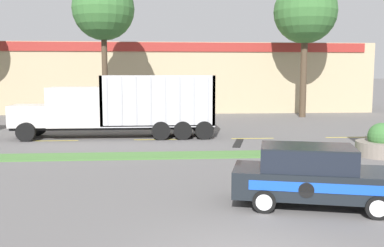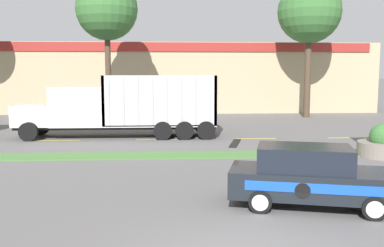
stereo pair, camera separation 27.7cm
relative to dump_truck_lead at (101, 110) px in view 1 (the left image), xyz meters
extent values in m
cube|color=#477538|center=(5.04, -5.79, -1.52)|extent=(120.00, 1.57, 0.06)
cube|color=yellow|center=(-2.30, -1.00, -1.54)|extent=(2.40, 0.14, 0.01)
cube|color=yellow|center=(3.10, -1.00, -1.54)|extent=(2.40, 0.14, 0.01)
cube|color=yellow|center=(8.50, -1.00, -1.54)|extent=(2.40, 0.14, 0.01)
cube|color=yellow|center=(13.90, -1.00, -1.54)|extent=(2.40, 0.14, 0.01)
cube|color=black|center=(0.75, 0.00, -0.95)|extent=(11.23, 1.29, 0.18)
cube|color=silver|center=(-3.82, 0.00, -0.27)|extent=(2.10, 1.92, 1.20)
cube|color=#B7B7BC|center=(-4.90, 0.00, -0.27)|extent=(0.06, 1.64, 1.02)
cube|color=silver|center=(-1.33, 0.00, 0.22)|extent=(2.87, 2.34, 2.17)
cube|color=black|center=(-2.79, 0.00, 0.60)|extent=(0.04, 1.99, 0.98)
cylinder|color=silver|center=(0.21, -0.76, 0.88)|extent=(0.14, 0.14, 1.31)
cube|color=#B7B7BC|center=(3.23, 0.00, -0.80)|extent=(6.25, 2.34, 0.12)
cube|color=#B7B7BC|center=(0.19, 0.00, 0.58)|extent=(0.16, 2.34, 2.76)
cube|color=#B7B7BC|center=(6.28, 0.00, 0.58)|extent=(0.16, 2.34, 2.76)
cube|color=#B7B7BC|center=(3.23, -1.09, 0.58)|extent=(6.25, 0.16, 2.76)
cube|color=#B7B7BC|center=(3.23, 1.09, 0.58)|extent=(6.25, 0.16, 2.76)
cube|color=#A3A3A8|center=(0.50, -1.19, 0.58)|extent=(0.10, 0.04, 2.62)
cube|color=#A3A3A8|center=(1.28, -1.19, 0.58)|extent=(0.10, 0.04, 2.62)
cube|color=#A3A3A8|center=(2.06, -1.19, 0.58)|extent=(0.10, 0.04, 2.62)
cube|color=#A3A3A8|center=(2.84, -1.19, 0.58)|extent=(0.10, 0.04, 2.62)
cube|color=#A3A3A8|center=(3.62, -1.19, 0.58)|extent=(0.10, 0.04, 2.62)
cube|color=#A3A3A8|center=(4.41, -1.19, 0.58)|extent=(0.10, 0.04, 2.62)
cube|color=#A3A3A8|center=(5.19, -1.19, 0.58)|extent=(0.10, 0.04, 2.62)
cube|color=#A3A3A8|center=(5.97, -1.19, 0.58)|extent=(0.10, 0.04, 2.62)
cylinder|color=black|center=(-3.82, -1.15, -1.04)|extent=(1.01, 0.30, 1.01)
cylinder|color=black|center=(-3.82, 1.15, -1.04)|extent=(1.01, 0.30, 1.01)
cylinder|color=black|center=(5.76, -1.15, -1.04)|extent=(1.01, 0.30, 1.01)
cylinder|color=black|center=(5.76, 1.15, -1.04)|extent=(1.01, 0.30, 1.01)
cylinder|color=black|center=(4.57, -1.15, -1.04)|extent=(1.01, 0.30, 1.01)
cylinder|color=black|center=(4.57, 1.15, -1.04)|extent=(1.01, 0.30, 1.01)
cylinder|color=black|center=(3.38, -1.15, -1.04)|extent=(1.01, 0.30, 1.01)
cylinder|color=black|center=(3.38, 1.15, -1.04)|extent=(1.01, 0.30, 1.01)
cube|color=black|center=(7.55, -13.26, -0.88)|extent=(4.77, 2.83, 0.72)
cube|color=black|center=(7.29, -13.19, -0.22)|extent=(2.77, 2.11, 0.60)
cube|color=black|center=(7.29, -13.19, 0.09)|extent=(2.77, 2.11, 0.04)
cube|color=black|center=(5.49, -12.71, 0.13)|extent=(0.55, 1.39, 0.03)
cube|color=blue|center=(7.33, -14.10, -0.81)|extent=(3.46, 0.94, 0.25)
cylinder|color=black|center=(7.00, -14.02, -0.88)|extent=(0.39, 0.11, 0.40)
cylinder|color=black|center=(8.68, -14.41, -1.25)|extent=(0.64, 0.35, 0.60)
cylinder|color=silver|center=(8.65, -14.52, -1.25)|extent=(0.41, 0.12, 0.42)
cylinder|color=black|center=(9.11, -12.82, -1.25)|extent=(0.64, 0.35, 0.60)
cylinder|color=silver|center=(9.14, -12.71, -1.25)|extent=(0.41, 0.12, 0.42)
cylinder|color=black|center=(6.00, -13.70, -1.25)|extent=(0.64, 0.35, 0.60)
cylinder|color=silver|center=(5.97, -13.80, -1.25)|extent=(0.41, 0.12, 0.42)
cylinder|color=black|center=(6.43, -12.10, -1.25)|extent=(0.64, 0.35, 0.60)
cylinder|color=silver|center=(6.45, -12.00, -1.25)|extent=(0.41, 0.12, 0.42)
cylinder|color=slate|center=(13.03, -6.46, -1.23)|extent=(2.17, 2.17, 0.63)
sphere|color=#386B33|center=(13.03, -6.46, -0.68)|extent=(1.19, 1.19, 1.19)
cube|color=tan|center=(2.38, 19.99, 1.65)|extent=(41.43, 12.00, 6.40)
cube|color=maroon|center=(2.38, 13.94, 4.40)|extent=(39.36, 0.10, 0.80)
cylinder|color=#473828|center=(-0.63, 7.31, 1.94)|extent=(0.41, 0.41, 6.98)
sphere|color=#386B33|center=(-0.63, 7.31, 6.65)|extent=(4.43, 4.43, 4.43)
cylinder|color=#473828|center=(15.24, 10.47, 2.06)|extent=(0.53, 0.53, 7.22)
sphere|color=#386B33|center=(15.24, 10.47, 7.08)|extent=(5.13, 5.13, 5.13)
camera|label=1|loc=(3.31, -24.31, 2.05)|focal=40.00mm
camera|label=2|loc=(3.59, -24.33, 2.05)|focal=40.00mm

